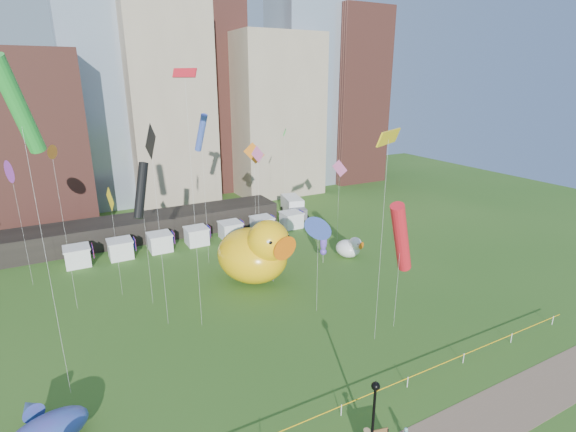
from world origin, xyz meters
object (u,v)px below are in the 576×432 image
whale_inflatable (46,431)px  box_truck (293,206)px  big_duck (256,252)px  seahorse_green (273,239)px  seahorse_purple (324,239)px  small_duck (349,248)px  lamppost (374,408)px

whale_inflatable → box_truck: (36.81, 34.27, 0.51)m
big_duck → box_truck: bearing=33.8°
big_duck → seahorse_green: (1.65, -1.06, 1.60)m
seahorse_purple → box_truck: size_ratio=0.62×
seahorse_purple → seahorse_green: bearing=-142.9°
small_duck → lamppost: bearing=-148.5°
box_truck → seahorse_purple: bearing=-95.8°
whale_inflatable → lamppost: 20.43m
lamppost → box_truck: size_ratio=0.68×
small_duck → whale_inflatable: small_duck is taller
big_duck → box_truck: size_ratio=1.47×
whale_inflatable → seahorse_purple: bearing=6.5°
seahorse_green → small_duck: bearing=-7.3°
seahorse_purple → box_truck: bearing=96.4°
whale_inflatable → box_truck: size_ratio=0.86×
seahorse_purple → small_duck: bearing=24.4°
big_duck → small_duck: (13.38, 0.65, -2.23)m
whale_inflatable → box_truck: box_truck is taller
small_duck → lamppost: lamppost is taller
seahorse_green → whale_inflatable: (-22.74, -13.59, -4.11)m
lamppost → box_truck: (19.15, 44.32, -1.57)m
seahorse_green → seahorse_purple: 8.26m
seahorse_green → seahorse_purple: bearing=-3.1°
seahorse_purple → box_truck: (6.25, 18.95, -1.62)m
small_duck → lamppost: (-16.81, -25.35, 1.80)m
seahorse_purple → lamppost: (-12.90, -25.37, -0.05)m
big_duck → box_truck: (15.72, 19.62, -2.00)m
lamppost → box_truck: bearing=66.6°
box_truck → whale_inflatable: bearing=-124.6°
seahorse_green → lamppost: size_ratio=1.39×
lamppost → seahorse_green: bearing=77.9°
seahorse_purple → lamppost: size_ratio=0.91×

